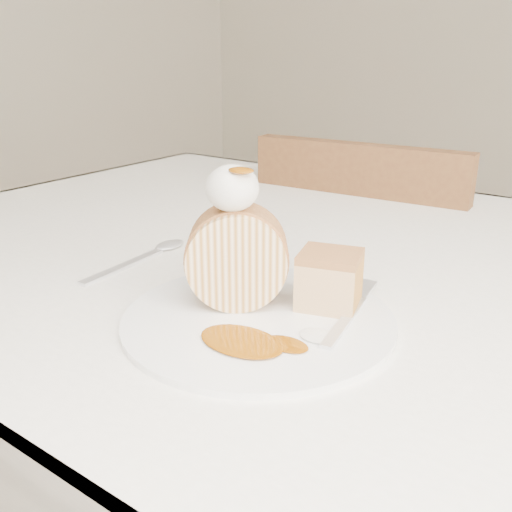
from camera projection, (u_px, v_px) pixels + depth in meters
The scene contains 10 objects.
table at pixel (356, 327), 0.73m from camera, with size 1.40×0.90×0.75m.
chair_far at pixel (367, 309), 1.20m from camera, with size 0.42×0.42×0.84m.
plate at pixel (258, 319), 0.55m from camera, with size 0.26×0.26×0.01m, color white.
roulade_slice at pixel (237, 257), 0.56m from camera, with size 0.10×0.10×0.05m, color beige.
cake_chunk at pixel (329, 283), 0.56m from camera, with size 0.06×0.05×0.05m, color #B17943.
whipped_cream at pixel (232, 188), 0.53m from camera, with size 0.05×0.05×0.04m, color white.
caramel_drizzle at pixel (241, 164), 0.51m from camera, with size 0.03×0.02×0.01m, color #834205.
caramel_pool at pixel (241, 341), 0.50m from camera, with size 0.08×0.05×0.00m, color #834205, non-canonical shape.
fork at pixel (345, 321), 0.53m from camera, with size 0.02×0.15×0.00m, color silver.
spoon at pixel (123, 266), 0.68m from camera, with size 0.02×0.16×0.00m, color silver.
Camera 1 is at (0.28, -0.41, 1.00)m, focal length 40.00 mm.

